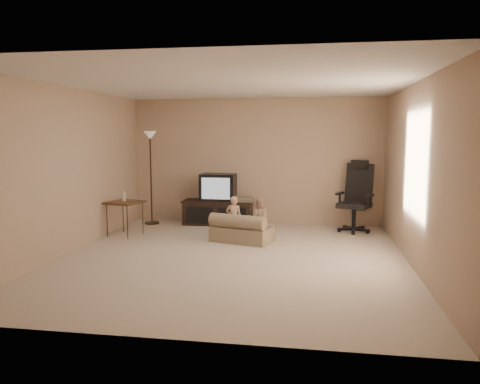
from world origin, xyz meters
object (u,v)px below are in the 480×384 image
object	(u,v)px
side_table	(125,203)
child_sofa	(241,230)
tv_stand	(218,204)
floor_lamp	(150,157)
office_chair	(356,206)
toddler_right	(258,219)
toddler_left	(234,218)

from	to	relation	value
side_table	child_sofa	bearing A→B (deg)	-5.14
side_table	child_sofa	world-z (taller)	side_table
tv_stand	child_sofa	world-z (taller)	tv_stand
tv_stand	floor_lamp	bearing A→B (deg)	-174.41
child_sofa	tv_stand	bearing A→B (deg)	131.96
side_table	floor_lamp	distance (m)	1.35
office_chair	toddler_right	world-z (taller)	office_chair
toddler_left	toddler_right	world-z (taller)	toddler_left
tv_stand	toddler_right	distance (m)	1.58
tv_stand	toddler_right	world-z (taller)	tv_stand
office_chair	tv_stand	bearing A→B (deg)	-161.90
office_chair	toddler_right	bearing A→B (deg)	-125.70
toddler_left	child_sofa	bearing A→B (deg)	134.86
tv_stand	side_table	world-z (taller)	tv_stand
tv_stand	toddler_right	size ratio (longest dim) A/B	1.93
floor_lamp	toddler_right	size ratio (longest dim) A/B	2.51
toddler_right	toddler_left	bearing A→B (deg)	-0.75
toddler_left	toddler_right	size ratio (longest dim) A/B	1.02
floor_lamp	child_sofa	size ratio (longest dim) A/B	1.69
side_table	toddler_right	size ratio (longest dim) A/B	1.12
tv_stand	toddler_left	bearing A→B (deg)	-68.01
floor_lamp	toddler_right	world-z (taller)	floor_lamp
tv_stand	office_chair	size ratio (longest dim) A/B	1.08
tv_stand	office_chair	world-z (taller)	office_chair
child_sofa	toddler_right	size ratio (longest dim) A/B	1.49
side_table	office_chair	bearing A→B (deg)	13.77
toddler_left	side_table	bearing A→B (deg)	-3.35
side_table	floor_lamp	xyz separation A→B (m)	(0.10, 1.11, 0.76)
child_sofa	toddler_right	bearing A→B (deg)	50.32
side_table	floor_lamp	size ratio (longest dim) A/B	0.45
floor_lamp	child_sofa	world-z (taller)	floor_lamp
office_chair	toddler_left	distance (m)	2.36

